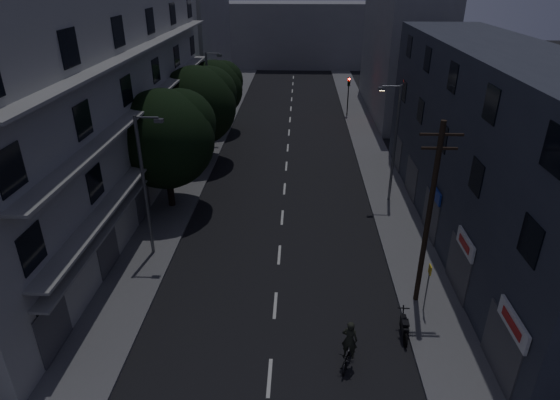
# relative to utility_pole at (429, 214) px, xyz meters

# --- Properties ---
(ground) EXTENTS (160.00, 160.00, 0.00)m
(ground) POSITION_rel_utility_pole_xyz_m (-6.86, 17.91, -4.87)
(ground) COLOR black
(ground) RESTS_ON ground
(sidewalk_left) EXTENTS (3.00, 90.00, 0.15)m
(sidewalk_left) POSITION_rel_utility_pole_xyz_m (-14.36, 17.91, -4.79)
(sidewalk_left) COLOR #565659
(sidewalk_left) RESTS_ON ground
(sidewalk_right) EXTENTS (3.00, 90.00, 0.15)m
(sidewalk_right) POSITION_rel_utility_pole_xyz_m (0.64, 17.91, -4.79)
(sidewalk_right) COLOR #565659
(sidewalk_right) RESTS_ON ground
(lane_markings) EXTENTS (0.15, 60.50, 0.01)m
(lane_markings) POSITION_rel_utility_pole_xyz_m (-6.86, 24.16, -4.86)
(lane_markings) COLOR beige
(lane_markings) RESTS_ON ground
(building_left) EXTENTS (7.00, 36.00, 14.00)m
(building_left) POSITION_rel_utility_pole_xyz_m (-18.84, 10.91, 2.13)
(building_left) COLOR #9E9F9A
(building_left) RESTS_ON ground
(building_right) EXTENTS (6.19, 28.00, 11.00)m
(building_right) POSITION_rel_utility_pole_xyz_m (5.14, 6.91, 0.63)
(building_right) COLOR #2B2E3A
(building_right) RESTS_ON ground
(building_far_left) EXTENTS (6.00, 20.00, 16.00)m
(building_far_left) POSITION_rel_utility_pole_xyz_m (-18.86, 40.91, 3.13)
(building_far_left) COLOR slate
(building_far_left) RESTS_ON ground
(building_far_right) EXTENTS (6.00, 20.00, 13.00)m
(building_far_right) POSITION_rel_utility_pole_xyz_m (5.14, 34.91, 1.63)
(building_far_right) COLOR slate
(building_far_right) RESTS_ON ground
(building_far_end) EXTENTS (24.00, 8.00, 10.00)m
(building_far_end) POSITION_rel_utility_pole_xyz_m (-6.86, 62.91, 0.13)
(building_far_end) COLOR slate
(building_far_end) RESTS_ON ground
(tree_near) EXTENTS (6.43, 6.43, 7.93)m
(tree_near) POSITION_rel_utility_pole_xyz_m (-14.41, 9.73, 0.24)
(tree_near) COLOR black
(tree_near) RESTS_ON sidewalk_left
(tree_mid) EXTENTS (6.36, 6.36, 7.82)m
(tree_mid) POSITION_rel_utility_pole_xyz_m (-14.07, 18.27, 0.17)
(tree_mid) COLOR black
(tree_mid) RESTS_ON sidewalk_left
(tree_far) EXTENTS (5.54, 5.54, 6.85)m
(tree_far) POSITION_rel_utility_pole_xyz_m (-14.13, 26.68, -0.43)
(tree_far) COLOR black
(tree_far) RESTS_ON sidewalk_left
(traffic_signal_far_right) EXTENTS (0.28, 0.37, 4.10)m
(traffic_signal_far_right) POSITION_rel_utility_pole_xyz_m (-0.56, 32.48, -1.77)
(traffic_signal_far_right) COLOR black
(traffic_signal_far_right) RESTS_ON sidewalk_right
(traffic_signal_far_left) EXTENTS (0.28, 0.37, 4.10)m
(traffic_signal_far_left) POSITION_rel_utility_pole_xyz_m (-13.41, 33.97, -1.77)
(traffic_signal_far_left) COLOR black
(traffic_signal_far_left) RESTS_ON sidewalk_left
(street_lamp_left_near) EXTENTS (1.51, 0.25, 8.00)m
(street_lamp_left_near) POSITION_rel_utility_pole_xyz_m (-13.93, 3.66, -0.27)
(street_lamp_left_near) COLOR #5B5D63
(street_lamp_left_near) RESTS_ON sidewalk_left
(street_lamp_right) EXTENTS (1.51, 0.25, 8.00)m
(street_lamp_right) POSITION_rel_utility_pole_xyz_m (0.42, 11.18, -0.27)
(street_lamp_right) COLOR slate
(street_lamp_right) RESTS_ON sidewalk_right
(street_lamp_left_far) EXTENTS (1.51, 0.25, 8.00)m
(street_lamp_left_far) POSITION_rel_utility_pole_xyz_m (-14.08, 23.64, -0.27)
(street_lamp_left_far) COLOR #5A5C62
(street_lamp_left_far) RESTS_ON sidewalk_left
(utility_pole) EXTENTS (1.80, 0.24, 9.00)m
(utility_pole) POSITION_rel_utility_pole_xyz_m (0.00, 0.00, 0.00)
(utility_pole) COLOR black
(utility_pole) RESTS_ON sidewalk_right
(bus_stop_sign) EXTENTS (0.06, 0.35, 2.52)m
(bus_stop_sign) POSITION_rel_utility_pole_xyz_m (0.18, -0.84, -2.98)
(bus_stop_sign) COLOR #595B60
(bus_stop_sign) RESTS_ON sidewalk_right
(motorcycle) EXTENTS (0.53, 1.85, 1.18)m
(motorcycle) POSITION_rel_utility_pole_xyz_m (-1.07, -2.43, -4.40)
(motorcycle) COLOR black
(motorcycle) RESTS_ON ground
(cyclist) EXTENTS (1.13, 1.86, 2.22)m
(cyclist) POSITION_rel_utility_pole_xyz_m (-3.68, -4.25, -4.12)
(cyclist) COLOR black
(cyclist) RESTS_ON ground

